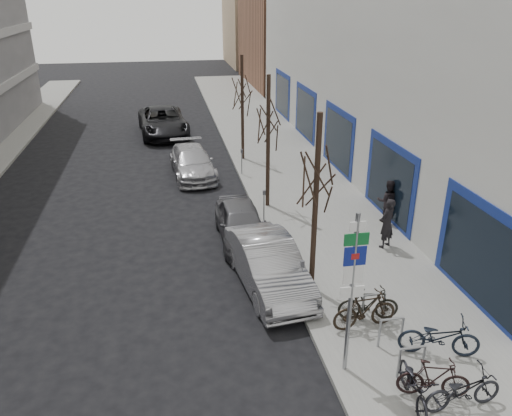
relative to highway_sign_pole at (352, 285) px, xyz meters
name	(u,v)px	position (x,y,z in m)	size (l,w,h in m)	color
ground	(245,387)	(-2.40, 0.01, -2.46)	(120.00, 120.00, 0.00)	black
sidewalk_east	(311,203)	(2.10, 10.01, -2.38)	(5.00, 70.00, 0.15)	slate
commercial_building	(508,60)	(14.60, 16.01, 2.54)	(20.00, 32.00, 10.00)	#B7B7B2
brick_building_far	(310,41)	(10.60, 40.01, 1.54)	(12.00, 14.00, 8.00)	brown
tan_building_far	(280,26)	(11.10, 55.01, 2.04)	(13.00, 12.00, 9.00)	#937A5B
highway_sign_pole	(352,285)	(0.00, 0.00, 0.00)	(0.55, 0.10, 4.20)	gray
bike_rack	(391,329)	(1.40, 0.61, -1.80)	(0.66, 2.26, 0.83)	gray
tree_near	(318,163)	(0.20, 3.51, 1.65)	(1.80, 1.80, 5.50)	black
tree_mid	(268,111)	(0.20, 10.01, 1.65)	(1.80, 1.80, 5.50)	black
tree_far	(242,83)	(0.20, 16.51, 1.65)	(1.80, 1.80, 5.50)	black
meter_front	(302,276)	(-0.25, 3.01, -1.54)	(0.10, 0.08, 1.27)	gray
meter_mid	(264,203)	(-0.25, 8.51, -1.54)	(0.10, 0.08, 1.27)	gray
meter_back	(242,159)	(-0.25, 14.01, -1.54)	(0.10, 0.08, 1.27)	gray
bike_near_left	(414,382)	(1.09, -1.24, -1.79)	(0.52, 1.71, 1.04)	black
bike_near_right	(434,378)	(1.59, -1.16, -1.82)	(0.48, 1.60, 0.97)	black
bike_mid_curb	(440,334)	(2.41, 0.10, -1.71)	(0.59, 1.95, 1.19)	black
bike_mid_inner	(368,303)	(1.27, 1.75, -1.80)	(0.50, 1.67, 1.01)	black
bike_far_curb	(464,387)	(2.03, -1.58, -1.76)	(0.54, 1.79, 1.10)	black
bike_far_inner	(365,310)	(1.03, 1.43, -1.76)	(0.53, 1.80, 1.09)	black
parked_car_front	(268,265)	(-1.00, 4.09, -1.69)	(1.62, 4.65, 1.53)	#9B9BA0
parked_car_mid	(241,223)	(-1.33, 7.33, -1.76)	(1.64, 4.09, 1.39)	#56555B
parked_car_back	(192,162)	(-2.60, 14.68, -1.77)	(1.92, 4.73, 1.37)	#A8A8AD
lane_car	(163,121)	(-3.90, 22.75, -1.61)	(2.81, 6.08, 1.69)	black
pedestrian_near	(387,223)	(3.49, 5.64, -1.41)	(0.66, 0.43, 1.80)	black
pedestrian_far	(388,201)	(4.40, 7.62, -1.45)	(0.63, 0.43, 1.71)	black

